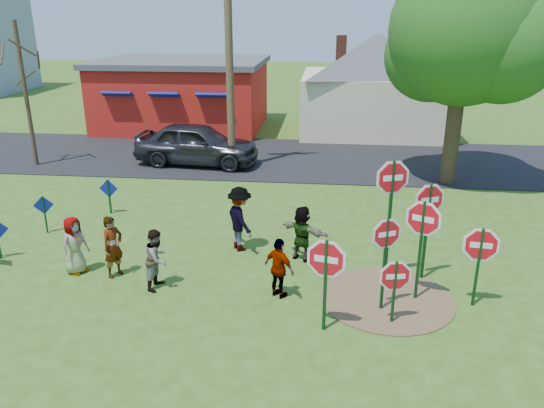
{
  "coord_description": "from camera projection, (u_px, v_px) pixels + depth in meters",
  "views": [
    {
      "loc": [
        2.92,
        -12.45,
        6.58
      ],
      "look_at": [
        1.47,
        1.28,
        1.49
      ],
      "focal_mm": 35.0,
      "sensor_mm": 36.0,
      "label": 1
    }
  ],
  "objects": [
    {
      "name": "ground",
      "position": [
        213.0,
        271.0,
        14.18
      ],
      "size": [
        120.0,
        120.0,
        0.0
      ],
      "primitive_type": "plane",
      "color": "#345217",
      "rests_on": "ground"
    },
    {
      "name": "road",
      "position": [
        264.0,
        158.0,
        24.91
      ],
      "size": [
        120.0,
        7.5,
        0.04
      ],
      "primitive_type": "cube",
      "color": "black",
      "rests_on": "ground"
    },
    {
      "name": "dirt_patch",
      "position": [
        387.0,
        298.0,
        12.8
      ],
      "size": [
        3.2,
        3.2,
        0.03
      ],
      "primitive_type": "cylinder",
      "color": "brown",
      "rests_on": "ground"
    },
    {
      "name": "red_building",
      "position": [
        183.0,
        93.0,
        30.84
      ],
      "size": [
        9.4,
        7.69,
        3.9
      ],
      "color": "#A72210",
      "rests_on": "ground"
    },
    {
      "name": "cream_house",
      "position": [
        376.0,
        79.0,
        29.43
      ],
      "size": [
        9.4,
        9.4,
        6.5
      ],
      "color": "beige",
      "rests_on": "ground"
    },
    {
      "name": "stop_sign_a",
      "position": [
        326.0,
        266.0,
        11.07
      ],
      "size": [
        1.13,
        0.3,
        2.28
      ],
      "rotation": [
        0.0,
        0.0,
        -0.24
      ],
      "color": "#0F3A19",
      "rests_on": "ground"
    },
    {
      "name": "stop_sign_b",
      "position": [
        392.0,
        190.0,
        12.88
      ],
      "size": [
        1.1,
        0.4,
        3.34
      ],
      "rotation": [
        0.0,
        0.0,
        0.33
      ],
      "color": "#0F3A19",
      "rests_on": "ground"
    },
    {
      "name": "stop_sign_c",
      "position": [
        422.0,
        229.0,
        12.19
      ],
      "size": [
        1.03,
        0.5,
        2.64
      ],
      "rotation": [
        0.0,
        0.0,
        -0.44
      ],
      "color": "#0F3A19",
      "rests_on": "ground"
    },
    {
      "name": "stop_sign_d",
      "position": [
        429.0,
        208.0,
        13.1
      ],
      "size": [
        1.03,
        0.45,
        2.73
      ],
      "rotation": [
        0.0,
        0.0,
        0.4
      ],
      "color": "#0F3A19",
      "rests_on": "ground"
    },
    {
      "name": "stop_sign_e",
      "position": [
        395.0,
        280.0,
        11.48
      ],
      "size": [
        0.95,
        0.2,
        1.64
      ],
      "rotation": [
        0.0,
        0.0,
        0.19
      ],
      "color": "#0F3A19",
      "rests_on": "ground"
    },
    {
      "name": "stop_sign_f",
      "position": [
        480.0,
        250.0,
        12.05
      ],
      "size": [
        1.1,
        0.13,
        2.11
      ],
      "rotation": [
        0.0,
        0.0,
        -0.1
      ],
      "color": "#0F3A19",
      "rests_on": "ground"
    },
    {
      "name": "stop_sign_g",
      "position": [
        386.0,
        244.0,
        11.79
      ],
      "size": [
        0.88,
        0.41,
        2.39
      ],
      "rotation": [
        0.0,
        0.0,
        0.42
      ],
      "color": "#0F3A19",
      "rests_on": "ground"
    },
    {
      "name": "blue_diamond_c",
      "position": [
        44.0,
        210.0,
        16.33
      ],
      "size": [
        0.56,
        0.25,
        1.22
      ],
      "rotation": [
        0.0,
        0.0,
        0.41
      ],
      "color": "#0F3A19",
      "rests_on": "ground"
    },
    {
      "name": "blue_diamond_d",
      "position": [
        109.0,
        193.0,
        17.9
      ],
      "size": [
        0.65,
        0.06,
        1.23
      ],
      "rotation": [
        0.0,
        0.0,
        -0.03
      ],
      "color": "#0F3A19",
      "rests_on": "ground"
    },
    {
      "name": "person_a",
      "position": [
        74.0,
        245.0,
        13.84
      ],
      "size": [
        0.77,
        0.9,
        1.57
      ],
      "primitive_type": "imported",
      "rotation": [
        0.0,
        0.0,
        1.14
      ],
      "color": "#4A5A99",
      "rests_on": "ground"
    },
    {
      "name": "person_b",
      "position": [
        113.0,
        247.0,
        13.65
      ],
      "size": [
        0.63,
        0.72,
        1.66
      ],
      "primitive_type": "imported",
      "rotation": [
        0.0,
        0.0,
        1.09
      ],
      "color": "#256A62",
      "rests_on": "ground"
    },
    {
      "name": "person_c",
      "position": [
        157.0,
        259.0,
        13.11
      ],
      "size": [
        0.7,
        0.84,
        1.55
      ],
      "primitive_type": "imported",
      "rotation": [
        0.0,
        0.0,
        1.41
      ],
      "color": "#966341",
      "rests_on": "ground"
    },
    {
      "name": "person_d",
      "position": [
        240.0,
        219.0,
        15.13
      ],
      "size": [
        1.26,
        1.41,
        1.89
      ],
      "primitive_type": "imported",
      "rotation": [
        0.0,
        0.0,
        2.16
      ],
      "color": "#35363A",
      "rests_on": "ground"
    },
    {
      "name": "person_e",
      "position": [
        279.0,
        268.0,
        12.65
      ],
      "size": [
        0.94,
        0.83,
        1.52
      ],
      "primitive_type": "imported",
      "rotation": [
        0.0,
        0.0,
        2.51
      ],
      "color": "#4F315D",
      "rests_on": "ground"
    },
    {
      "name": "person_f",
      "position": [
        302.0,
        233.0,
        14.57
      ],
      "size": [
        1.49,
        1.16,
        1.58
      ],
      "primitive_type": "imported",
      "rotation": [
        0.0,
        0.0,
        2.59
      ],
      "color": "#235637",
      "rests_on": "ground"
    },
    {
      "name": "suv",
      "position": [
        197.0,
        144.0,
        23.5
      ],
      "size": [
        5.63,
        2.69,
        1.85
      ],
      "primitive_type": "imported",
      "rotation": [
        0.0,
        0.0,
        1.48
      ],
      "color": "#313136",
      "rests_on": "road"
    },
    {
      "name": "utility_pole",
      "position": [
        229.0,
        42.0,
        21.25
      ],
      "size": [
        2.46,
        0.6,
        10.15
      ],
      "rotation": [
        0.0,
        0.0,
        0.19
      ],
      "color": "#4C3823",
      "rests_on": "ground"
    },
    {
      "name": "leafy_tree",
      "position": [
        468.0,
        39.0,
        19.43
      ],
      "size": [
        6.08,
        5.55,
        8.64
      ],
      "color": "#382819",
      "rests_on": "ground"
    },
    {
      "name": "bare_tree_west",
      "position": [
        23.0,
        74.0,
        22.35
      ],
      "size": [
        1.8,
        1.8,
        6.18
      ],
      "color": "#382819",
      "rests_on": "ground"
    }
  ]
}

